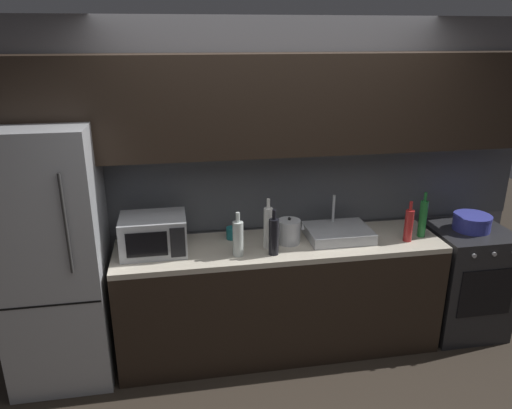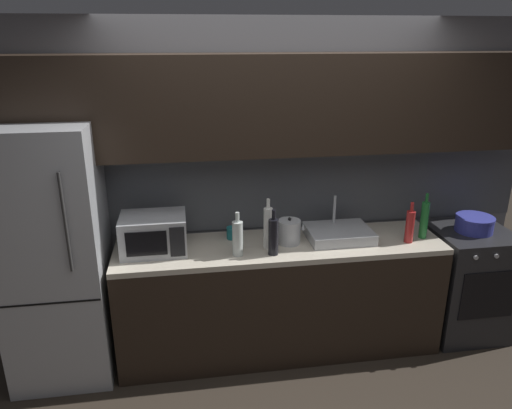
{
  "view_description": "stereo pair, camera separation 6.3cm",
  "coord_description": "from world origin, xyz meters",
  "px_view_note": "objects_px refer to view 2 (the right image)",
  "views": [
    {
      "loc": [
        -0.75,
        -2.3,
        2.38
      ],
      "look_at": [
        -0.19,
        0.9,
        1.22
      ],
      "focal_mm": 33.84,
      "sensor_mm": 36.0,
      "label": 1
    },
    {
      "loc": [
        -0.69,
        -2.31,
        2.38
      ],
      "look_at": [
        -0.19,
        0.9,
        1.22
      ],
      "focal_mm": 33.84,
      "sensor_mm": 36.0,
      "label": 2
    }
  ],
  "objects_px": {
    "wine_bottle_white": "(268,227)",
    "mug_teal": "(232,233)",
    "wine_bottle_green": "(424,219)",
    "wine_bottle_clear": "(238,238)",
    "kettle": "(289,232)",
    "cooking_pot": "(474,224)",
    "oven_range": "(465,282)",
    "refrigerator": "(55,256)",
    "microwave": "(154,234)",
    "wine_bottle_red": "(410,226)",
    "wine_bottle_dark": "(273,236)"
  },
  "relations": [
    {
      "from": "wine_bottle_dark",
      "to": "mug_teal",
      "type": "bearing_deg",
      "value": 128.69
    },
    {
      "from": "wine_bottle_clear",
      "to": "kettle",
      "type": "bearing_deg",
      "value": 20.16
    },
    {
      "from": "oven_range",
      "to": "mug_teal",
      "type": "xyz_separation_m",
      "value": [
        -1.9,
        0.16,
        0.5
      ]
    },
    {
      "from": "microwave",
      "to": "cooking_pot",
      "type": "height_order",
      "value": "microwave"
    },
    {
      "from": "microwave",
      "to": "wine_bottle_white",
      "type": "bearing_deg",
      "value": -4.99
    },
    {
      "from": "wine_bottle_clear",
      "to": "mug_teal",
      "type": "bearing_deg",
      "value": 91.3
    },
    {
      "from": "microwave",
      "to": "wine_bottle_green",
      "type": "xyz_separation_m",
      "value": [
        2.02,
        -0.07,
        0.01
      ]
    },
    {
      "from": "microwave",
      "to": "wine_bottle_dark",
      "type": "xyz_separation_m",
      "value": [
        0.83,
        -0.18,
        0.0
      ]
    },
    {
      "from": "cooking_pot",
      "to": "mug_teal",
      "type": "bearing_deg",
      "value": 175.34
    },
    {
      "from": "microwave",
      "to": "wine_bottle_green",
      "type": "relative_size",
      "value": 1.3
    },
    {
      "from": "wine_bottle_dark",
      "to": "wine_bottle_clear",
      "type": "xyz_separation_m",
      "value": [
        -0.25,
        0.02,
        -0.01
      ]
    },
    {
      "from": "wine_bottle_green",
      "to": "wine_bottle_dark",
      "type": "relative_size",
      "value": 1.06
    },
    {
      "from": "wine_bottle_green",
      "to": "cooking_pot",
      "type": "distance_m",
      "value": 0.47
    },
    {
      "from": "wine_bottle_clear",
      "to": "cooking_pot",
      "type": "height_order",
      "value": "wine_bottle_clear"
    },
    {
      "from": "wine_bottle_clear",
      "to": "mug_teal",
      "type": "relative_size",
      "value": 3.52
    },
    {
      "from": "kettle",
      "to": "cooking_pot",
      "type": "bearing_deg",
      "value": -0.27
    },
    {
      "from": "wine_bottle_green",
      "to": "mug_teal",
      "type": "height_order",
      "value": "wine_bottle_green"
    },
    {
      "from": "wine_bottle_white",
      "to": "wine_bottle_dark",
      "type": "bearing_deg",
      "value": -80.84
    },
    {
      "from": "wine_bottle_white",
      "to": "mug_teal",
      "type": "height_order",
      "value": "wine_bottle_white"
    },
    {
      "from": "wine_bottle_green",
      "to": "wine_bottle_white",
      "type": "distance_m",
      "value": 1.2
    },
    {
      "from": "kettle",
      "to": "wine_bottle_clear",
      "type": "xyz_separation_m",
      "value": [
        -0.4,
        -0.15,
        0.04
      ]
    },
    {
      "from": "refrigerator",
      "to": "wine_bottle_clear",
      "type": "distance_m",
      "value": 1.27
    },
    {
      "from": "wine_bottle_white",
      "to": "mug_teal",
      "type": "relative_size",
      "value": 4.13
    },
    {
      "from": "cooking_pot",
      "to": "refrigerator",
      "type": "bearing_deg",
      "value": -180.0
    },
    {
      "from": "oven_range",
      "to": "mug_teal",
      "type": "distance_m",
      "value": 1.97
    },
    {
      "from": "kettle",
      "to": "microwave",
      "type": "bearing_deg",
      "value": 179.34
    },
    {
      "from": "wine_bottle_clear",
      "to": "cooking_pot",
      "type": "relative_size",
      "value": 1.1
    },
    {
      "from": "refrigerator",
      "to": "wine_bottle_clear",
      "type": "height_order",
      "value": "refrigerator"
    },
    {
      "from": "refrigerator",
      "to": "kettle",
      "type": "distance_m",
      "value": 1.67
    },
    {
      "from": "wine_bottle_green",
      "to": "wine_bottle_clear",
      "type": "bearing_deg",
      "value": -176.48
    },
    {
      "from": "kettle",
      "to": "wine_bottle_dark",
      "type": "height_order",
      "value": "wine_bottle_dark"
    },
    {
      "from": "kettle",
      "to": "wine_bottle_green",
      "type": "xyz_separation_m",
      "value": [
        1.03,
        -0.06,
        0.06
      ]
    },
    {
      "from": "cooking_pot",
      "to": "wine_bottle_white",
      "type": "bearing_deg",
      "value": -178.19
    },
    {
      "from": "oven_range",
      "to": "wine_bottle_red",
      "type": "distance_m",
      "value": 0.85
    },
    {
      "from": "wine_bottle_white",
      "to": "mug_teal",
      "type": "xyz_separation_m",
      "value": [
        -0.24,
        0.21,
        -0.11
      ]
    },
    {
      "from": "kettle",
      "to": "wine_bottle_clear",
      "type": "bearing_deg",
      "value": -159.84
    },
    {
      "from": "wine_bottle_white",
      "to": "wine_bottle_clear",
      "type": "relative_size",
      "value": 1.17
    },
    {
      "from": "refrigerator",
      "to": "mug_teal",
      "type": "bearing_deg",
      "value": 7.05
    },
    {
      "from": "oven_range",
      "to": "microwave",
      "type": "xyz_separation_m",
      "value": [
        -2.48,
        0.02,
        0.58
      ]
    },
    {
      "from": "oven_range",
      "to": "microwave",
      "type": "distance_m",
      "value": 2.55
    },
    {
      "from": "wine_bottle_red",
      "to": "microwave",
      "type": "bearing_deg",
      "value": 175.91
    },
    {
      "from": "kettle",
      "to": "wine_bottle_red",
      "type": "height_order",
      "value": "wine_bottle_red"
    },
    {
      "from": "kettle",
      "to": "wine_bottle_red",
      "type": "relative_size",
      "value": 0.65
    },
    {
      "from": "kettle",
      "to": "cooking_pot",
      "type": "xyz_separation_m",
      "value": [
        1.49,
        -0.01,
        -0.03
      ]
    },
    {
      "from": "wine_bottle_green",
      "to": "kettle",
      "type": "bearing_deg",
      "value": 176.67
    },
    {
      "from": "refrigerator",
      "to": "kettle",
      "type": "xyz_separation_m",
      "value": [
        1.67,
        0.01,
        0.07
      ]
    },
    {
      "from": "cooking_pot",
      "to": "wine_bottle_green",
      "type": "bearing_deg",
      "value": -173.41
    },
    {
      "from": "wine_bottle_green",
      "to": "wine_bottle_red",
      "type": "relative_size",
      "value": 1.13
    },
    {
      "from": "wine_bottle_red",
      "to": "wine_bottle_clear",
      "type": "bearing_deg",
      "value": -178.86
    },
    {
      "from": "oven_range",
      "to": "mug_teal",
      "type": "bearing_deg",
      "value": 175.31
    }
  ]
}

